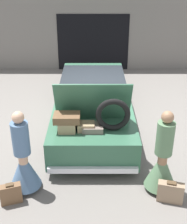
# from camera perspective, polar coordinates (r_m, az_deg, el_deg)

# --- Properties ---
(ground_plane) EXTENTS (40.00, 40.00, 0.00)m
(ground_plane) POSITION_cam_1_polar(r_m,az_deg,el_deg) (8.88, 0.02, -1.53)
(ground_plane) COLOR slate
(garage_wall_back) EXTENTS (12.00, 0.14, 2.80)m
(garage_wall_back) POSITION_cam_1_polar(r_m,az_deg,el_deg) (12.59, 0.07, 13.92)
(garage_wall_back) COLOR slate
(garage_wall_back) RESTS_ON ground_plane
(car) EXTENTS (2.00, 5.31, 1.86)m
(car) POSITION_cam_1_polar(r_m,az_deg,el_deg) (8.60, 0.01, 1.93)
(car) COLOR #336047
(car) RESTS_ON ground_plane
(person_left) EXTENTS (0.62, 0.62, 1.73)m
(person_left) POSITION_cam_1_polar(r_m,az_deg,el_deg) (6.27, -12.56, -9.03)
(person_left) COLOR tan
(person_left) RESTS_ON ground_plane
(person_right) EXTENTS (0.63, 0.63, 1.74)m
(person_right) POSITION_cam_1_polar(r_m,az_deg,el_deg) (6.25, 12.53, -9.10)
(person_right) COLOR #997051
(person_right) RESTS_ON ground_plane
(suitcase_beside_left_person) EXTENTS (0.43, 0.27, 0.44)m
(suitcase_beside_left_person) POSITION_cam_1_polar(r_m,az_deg,el_deg) (6.25, -14.79, -14.25)
(suitcase_beside_left_person) COLOR brown
(suitcase_beside_left_person) RESTS_ON ground_plane
(suitcase_beside_right_person) EXTENTS (0.51, 0.28, 0.45)m
(suitcase_beside_right_person) POSITION_cam_1_polar(r_m,az_deg,el_deg) (6.25, 13.98, -14.06)
(suitcase_beside_right_person) COLOR #8C7259
(suitcase_beside_right_person) RESTS_ON ground_plane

